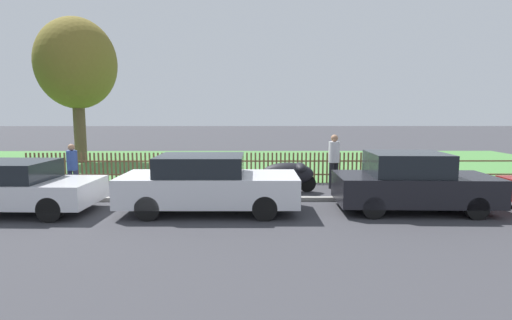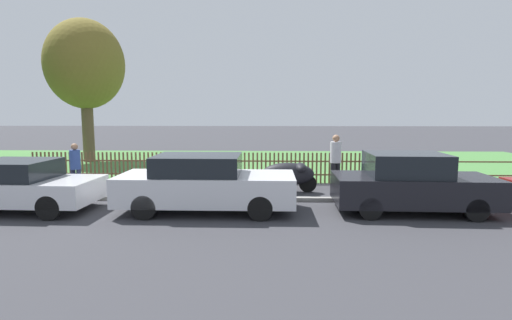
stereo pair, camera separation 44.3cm
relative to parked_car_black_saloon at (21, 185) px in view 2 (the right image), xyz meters
The scene contains 11 objects.
ground_plane 4.13m from the parked_car_black_saloon, 17.65° to the left, with size 120.00×120.00×0.00m, color #38383D.
kerb_stone 4.15m from the parked_car_black_saloon, 18.98° to the left, with size 36.00×0.20×0.12m, color gray.
grass_strip 10.95m from the parked_car_black_saloon, 69.20° to the left, with size 36.00×11.85×0.01m, color #477F3D.
park_fence 5.80m from the parked_car_black_saloon, 47.96° to the left, with size 36.00×0.05×1.13m.
parked_car_black_saloon is the anchor object (origin of this frame).
parked_car_navy_estate 4.86m from the parked_car_black_saloon, ahead, with size 4.57×1.90×1.50m.
parked_car_red_compact 10.23m from the parked_car_black_saloon, ahead, with size 4.09×1.94×1.56m.
covered_motorcycle 7.68m from the parked_car_black_saloon, 20.34° to the left, with size 1.87×0.83×0.97m.
tree_behind_motorcycle 11.68m from the parked_car_black_saloon, 105.49° to the left, with size 3.96×3.96×7.31m.
pedestrian_near_fence 2.36m from the parked_car_black_saloon, 81.88° to the left, with size 0.40×0.40×1.61m.
pedestrian_by_lamp 9.42m from the parked_car_black_saloon, 20.69° to the left, with size 0.53×0.53×1.84m.
Camera 2 is at (2.61, -11.40, 2.63)m, focal length 28.00 mm.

